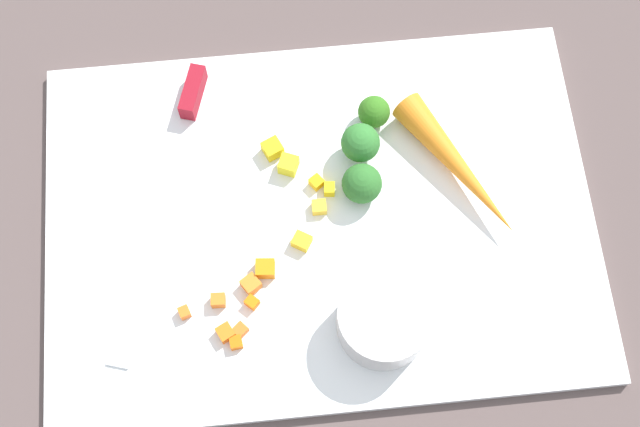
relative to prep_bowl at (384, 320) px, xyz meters
The scene contains 22 objects.
ground_plane 0.13m from the prep_bowl, 112.52° to the left, with size 4.00×4.00×0.00m, color #564745.
cutting_board 0.13m from the prep_bowl, 112.52° to the left, with size 0.56×0.40×0.01m, color white.
prep_bowl is the anchor object (origin of this frame).
chef_knife 0.28m from the prep_bowl, 134.13° to the left, with size 0.11×0.32×0.02m.
whole_carrot 0.18m from the prep_bowl, 57.71° to the left, with size 0.04×0.04×0.18m, color orange.
carrot_dice_0 0.14m from the prep_bowl, behind, with size 0.01×0.01×0.01m, color orange.
carrot_dice_1 0.14m from the prep_bowl, 156.92° to the left, with size 0.02×0.02×0.01m, color orange.
carrot_dice_2 0.13m from the prep_bowl, 148.39° to the left, with size 0.02×0.02×0.01m, color orange.
carrot_dice_3 0.16m from the prep_bowl, 165.88° to the left, with size 0.01×0.01×0.01m, color orange.
carrot_dice_4 0.13m from the prep_bowl, 164.45° to the left, with size 0.01×0.01×0.01m, color orange.
carrot_dice_5 0.15m from the prep_bowl, behind, with size 0.02×0.01×0.01m, color orange.
carrot_dice_6 0.20m from the prep_bowl, behind, with size 0.01×0.01×0.01m, color orange.
carrot_dice_7 0.14m from the prep_bowl, behind, with size 0.01×0.01×0.01m, color orange.
pepper_dice_0 0.16m from the prep_bowl, 106.72° to the left, with size 0.01×0.01×0.01m, color yellow.
pepper_dice_1 0.19m from the prep_bowl, 113.44° to the left, with size 0.02×0.02×0.02m, color yellow.
pepper_dice_2 0.22m from the prep_bowl, 114.96° to the left, with size 0.02×0.02×0.02m, color yellow.
pepper_dice_3 0.14m from the prep_bowl, 110.68° to the left, with size 0.01×0.01×0.01m, color yellow.
pepper_dice_4 0.12m from the prep_bowl, 127.27° to the left, with size 0.02×0.02×0.01m, color yellow.
pepper_dice_5 0.15m from the prep_bowl, 104.20° to the left, with size 0.01×0.01×0.01m, color yellow.
broccoli_floret_0 0.19m from the prep_bowl, 90.29° to the left, with size 0.04×0.04×0.05m.
broccoli_floret_1 0.22m from the prep_bowl, 85.44° to the left, with size 0.03×0.03×0.04m.
broccoli_floret_2 0.14m from the prep_bowl, 91.73° to the left, with size 0.04×0.04×0.04m.
Camera 1 is at (-0.03, -0.31, 0.86)m, focal length 49.44 mm.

